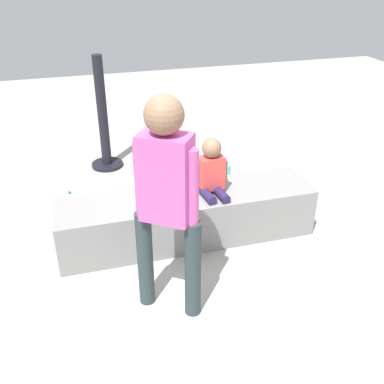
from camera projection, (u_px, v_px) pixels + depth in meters
name	position (u px, v px, depth m)	size (l,w,h in m)	color
ground_plane	(187.00, 237.00, 4.01)	(12.00, 12.00, 0.00)	#9E9C93
concrete_ledge	(187.00, 217.00, 3.90)	(2.19, 0.52, 0.43)	gray
child_seated	(212.00, 170.00, 3.73)	(0.28, 0.32, 0.48)	#271C48
adult_standing	(166.00, 192.00, 2.80)	(0.40, 0.34, 1.55)	#29373B
cake_plate	(174.00, 200.00, 3.68)	(0.22, 0.22, 0.07)	#E0594C
gift_bag	(221.00, 176.00, 4.77)	(0.20, 0.08, 0.29)	#59C6B2
railing_post	(104.00, 126.00, 5.06)	(0.36, 0.36, 1.28)	black
water_bottle_near_gift	(254.00, 190.00, 4.60)	(0.07, 0.07, 0.19)	silver
water_bottle_far_side	(71.00, 201.00, 4.38)	(0.07, 0.07, 0.20)	silver
handbag_black_leather	(172.00, 165.00, 5.08)	(0.34, 0.13, 0.32)	black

